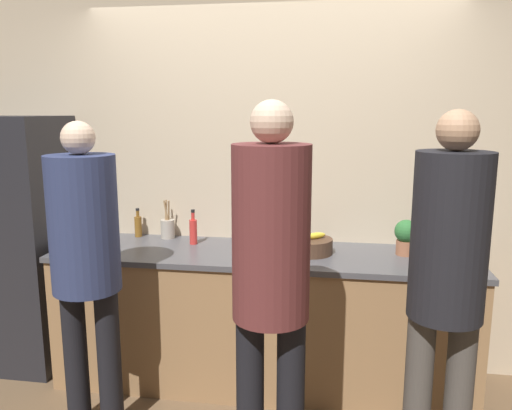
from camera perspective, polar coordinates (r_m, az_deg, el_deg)
wall_back at (r=3.50m, az=1.51°, el=2.51°), size 5.20×0.06×2.60m
counter at (r=3.40m, az=0.65°, el=-12.61°), size 2.69×0.72×0.90m
refrigerator at (r=3.94m, az=-25.89°, el=-3.84°), size 0.72×0.64×1.77m
person_left at (r=2.84m, az=-18.91°, el=-5.05°), size 0.36×0.36×1.75m
person_center at (r=2.22m, az=1.72°, el=-7.54°), size 0.34×0.34×1.85m
person_right at (r=2.44m, az=20.99°, el=-7.33°), size 0.34×0.34×1.81m
fruit_bowl at (r=3.22m, az=6.11°, el=-4.62°), size 0.30×0.30×0.14m
utensil_crock at (r=3.62m, az=-10.06°, el=-2.61°), size 0.10×0.10×0.28m
bottle_amber at (r=3.70m, az=-13.32°, el=-2.30°), size 0.05×0.05×0.21m
bottle_red at (r=3.43m, az=-7.18°, el=-2.91°), size 0.05×0.05×0.24m
cup_white at (r=3.39m, az=-20.53°, el=-4.47°), size 0.09×0.09×0.10m
potted_plant at (r=3.28m, az=16.77°, el=-3.41°), size 0.15×0.15×0.23m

